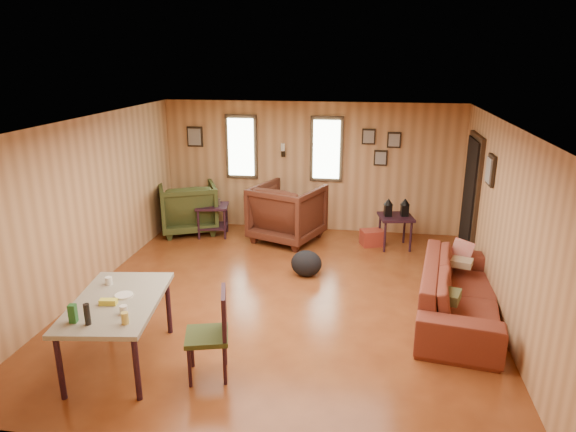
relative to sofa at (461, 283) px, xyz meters
name	(u,v)px	position (x,y,z in m)	size (l,w,h in m)	color
room	(299,208)	(-2.12, 0.46, 0.74)	(5.54, 6.04, 2.44)	brown
sofa	(461,283)	(0.00, 0.00, 0.00)	(2.38, 0.70, 0.93)	maroon
recliner_brown	(287,210)	(-2.61, 2.47, 0.10)	(1.09, 1.02, 1.12)	#482115
recliner_green	(188,205)	(-4.52, 2.65, 0.05)	(1.01, 0.94, 1.04)	#343D1B
end_table	(213,215)	(-4.00, 2.48, -0.06)	(0.65, 0.61, 0.72)	black
side_table	(396,214)	(-0.71, 2.40, 0.13)	(0.64, 0.64, 0.88)	black
cooler	(372,238)	(-1.09, 2.43, -0.33)	(0.46, 0.39, 0.28)	maroon
backpack	(306,263)	(-2.07, 0.95, -0.26)	(0.48, 0.37, 0.40)	black
sofa_pillows	(453,274)	(-0.07, 0.20, 0.03)	(0.81, 1.63, 0.33)	#50542F
dining_table	(116,306)	(-3.75, -1.66, 0.21)	(1.07, 1.56, 0.95)	gray
dining_chair	(214,329)	(-2.68, -1.71, 0.07)	(0.53, 0.53, 0.95)	#343D1B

